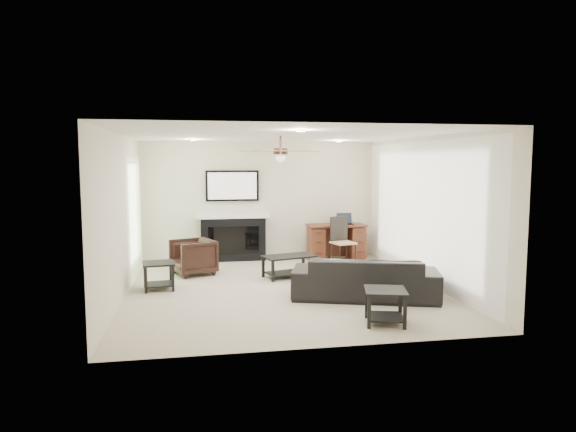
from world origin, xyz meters
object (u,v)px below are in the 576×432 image
armchair (193,257)px  fireplace_unit (233,216)px  desk (336,242)px  sofa (365,277)px  coffee_table (289,266)px

armchair → fireplace_unit: 1.61m
desk → sofa: bearing=-97.3°
sofa → desk: 3.11m
sofa → armchair: armchair is taller
fireplace_unit → coffee_table: bearing=-63.9°
sofa → armchair: size_ratio=3.04×
armchair → desk: (3.00, 0.93, 0.05)m
coffee_table → fireplace_unit: size_ratio=0.47×
coffee_table → armchair: bearing=145.9°
armchair → desk: 3.14m
desk → coffee_table: bearing=-131.1°
sofa → coffee_table: bearing=-43.2°
fireplace_unit → armchair: bearing=-124.3°
coffee_table → fireplace_unit: (-0.87, 1.77, 0.75)m
fireplace_unit → desk: bearing=-7.6°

